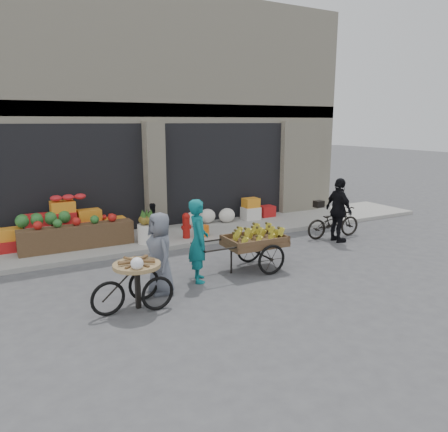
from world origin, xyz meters
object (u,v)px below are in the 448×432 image
pineapple_bin (147,233)px  vendor_grey (160,253)px  vendor_woman (198,241)px  bicycle (333,222)px  tricycle_cart (137,278)px  cyclist (339,210)px  banana_cart (253,240)px  seated_person (154,220)px  fire_hydrant (186,224)px  orange_bucket (203,231)px

pineapple_bin → vendor_grey: vendor_grey is taller
vendor_woman → bicycle: bearing=-56.7°
tricycle_cart → cyclist: 6.46m
banana_cart → cyclist: bearing=15.9°
seated_person → bicycle: seated_person is taller
fire_hydrant → vendor_woman: 3.06m
vendor_grey → cyclist: (5.62, 1.13, 0.09)m
banana_cart → cyclist: 3.44m
orange_bucket → vendor_woman: bearing=-117.9°
seated_person → fire_hydrant: bearing=-52.9°
tricycle_cart → vendor_grey: size_ratio=0.91×
fire_hydrant → vendor_grey: vendor_grey is taller
bicycle → vendor_grey: bearing=110.9°
banana_cart → bicycle: 3.75m
orange_bucket → bicycle: size_ratio=0.19×
vendor_woman → bicycle: 5.08m
orange_bucket → bicycle: bearing=-24.2°
vendor_woman → fire_hydrant: bearing=-0.6°
pineapple_bin → vendor_woman: bearing=-88.0°
banana_cart → cyclist: size_ratio=1.30×
vendor_woman → seated_person: bearing=13.7°
bicycle → cyclist: 0.63m
banana_cart → tricycle_cart: 3.02m
fire_hydrant → orange_bucket: size_ratio=2.22×
banana_cart → tricycle_cart: size_ratio=1.59×
vendor_grey → fire_hydrant: bearing=148.1°
orange_bucket → banana_cart: bearing=-92.7°
vendor_woman → tricycle_cart: 1.74m
pineapple_bin → fire_hydrant: (1.10, -0.05, 0.13)m
vendor_woman → banana_cart: bearing=-69.1°
tricycle_cart → bicycle: (6.45, 2.01, -0.11)m
pineapple_bin → vendor_grey: (-0.82, -3.16, 0.43)m
pineapple_bin → tricycle_cart: (-1.45, -3.64, 0.20)m
banana_cart → tricycle_cart: (-2.92, -0.77, -0.13)m
tricycle_cart → cyclist: (6.25, 1.61, 0.32)m
bicycle → pineapple_bin: bearing=78.2°
vendor_grey → bicycle: (5.82, 1.53, -0.35)m
seated_person → tricycle_cart: size_ratio=0.64×
vendor_grey → bicycle: vendor_grey is taller
fire_hydrant → vendor_grey: (-1.92, -3.11, 0.30)m
vendor_woman → cyclist: bearing=-60.7°
vendor_grey → vendor_woman: bearing=103.9°
bicycle → seated_person: bearing=70.4°
pineapple_bin → vendor_woman: size_ratio=0.30×
orange_bucket → vendor_woman: (-1.50, -2.83, 0.60)m
fire_hydrant → pineapple_bin: bearing=177.4°
banana_cart → fire_hydrant: bearing=99.2°
vendor_woman → tricycle_cart: (-1.55, -0.72, -0.30)m
pineapple_bin → vendor_grey: bearing=-104.6°
seated_person → vendor_grey: size_ratio=0.58×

